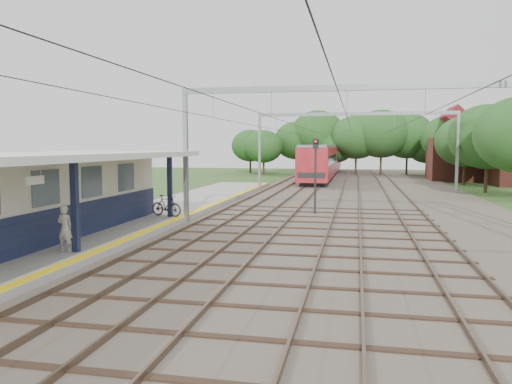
# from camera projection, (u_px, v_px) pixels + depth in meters

# --- Properties ---
(ground) EXTENTS (160.00, 160.00, 0.00)m
(ground) POSITION_uv_depth(u_px,v_px,m) (174.00, 338.00, 10.54)
(ground) COLOR #2D4C1E
(ground) RESTS_ON ground
(ballast_bed) EXTENTS (18.00, 90.00, 0.10)m
(ballast_bed) POSITION_uv_depth(u_px,v_px,m) (360.00, 197.00, 39.02)
(ballast_bed) COLOR #473D33
(ballast_bed) RESTS_ON ground
(platform) EXTENTS (5.00, 52.00, 0.35)m
(platform) POSITION_uv_depth(u_px,v_px,m) (134.00, 222.00, 25.67)
(platform) COLOR gray
(platform) RESTS_ON ground
(yellow_stripe) EXTENTS (0.45, 52.00, 0.01)m
(yellow_stripe) POSITION_uv_depth(u_px,v_px,m) (175.00, 219.00, 25.21)
(yellow_stripe) COLOR yellow
(yellow_stripe) RESTS_ON platform
(station_building) EXTENTS (3.41, 18.00, 3.40)m
(station_building) POSITION_uv_depth(u_px,v_px,m) (18.00, 199.00, 18.94)
(station_building) COLOR beige
(station_building) RESTS_ON platform
(canopy) EXTENTS (6.40, 20.00, 3.44)m
(canopy) POSITION_uv_depth(u_px,v_px,m) (25.00, 158.00, 17.60)
(canopy) COLOR #12193B
(canopy) RESTS_ON platform
(rail_tracks) EXTENTS (11.80, 88.00, 0.15)m
(rail_tracks) POSITION_uv_depth(u_px,v_px,m) (328.00, 195.00, 39.50)
(rail_tracks) COLOR brown
(rail_tracks) RESTS_ON ballast_bed
(catenary_system) EXTENTS (17.22, 88.00, 7.00)m
(catenary_system) POSITION_uv_depth(u_px,v_px,m) (353.00, 125.00, 34.03)
(catenary_system) COLOR gray
(catenary_system) RESTS_ON ground
(tree_band) EXTENTS (31.72, 30.88, 8.82)m
(tree_band) POSITION_uv_depth(u_px,v_px,m) (358.00, 139.00, 65.07)
(tree_band) COLOR #382619
(tree_band) RESTS_ON ground
(house_far) EXTENTS (8.00, 6.12, 8.66)m
(house_far) POSITION_uv_depth(u_px,v_px,m) (465.00, 153.00, 57.82)
(house_far) COLOR brown
(house_far) RESTS_ON ground
(person) EXTENTS (0.63, 0.45, 1.65)m
(person) POSITION_uv_depth(u_px,v_px,m) (65.00, 229.00, 17.45)
(person) COLOR beige
(person) RESTS_ON platform
(bicycle) EXTENTS (1.96, 1.03, 1.13)m
(bicycle) POSITION_uv_depth(u_px,v_px,m) (166.00, 206.00, 26.30)
(bicycle) COLOR black
(bicycle) RESTS_ON platform
(train) EXTENTS (3.11, 38.70, 4.07)m
(train) POSITION_uv_depth(u_px,v_px,m) (325.00, 160.00, 65.93)
(train) COLOR black
(train) RESTS_ON ballast_bed
(signal_post) EXTENTS (0.35, 0.31, 4.45)m
(signal_post) POSITION_uv_depth(u_px,v_px,m) (315.00, 167.00, 29.04)
(signal_post) COLOR black
(signal_post) RESTS_ON ground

